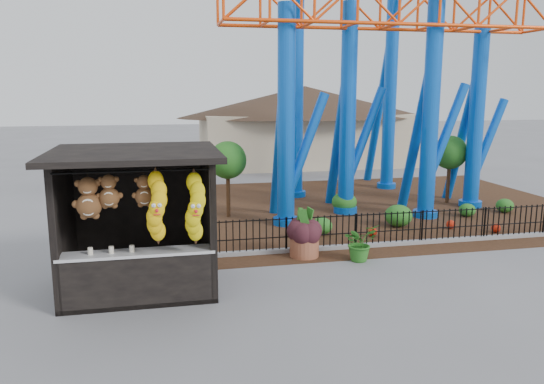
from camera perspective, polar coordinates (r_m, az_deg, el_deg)
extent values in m
plane|color=slate|center=(11.62, 1.19, -11.14)|extent=(120.00, 120.00, 0.00)
cube|color=#331E11|center=(20.06, 7.11, -1.72)|extent=(18.00, 12.00, 0.02)
cube|color=gray|center=(15.56, 13.15, -5.44)|extent=(18.00, 0.18, 0.12)
cube|color=black|center=(12.46, -13.89, -9.66)|extent=(3.20, 2.60, 0.10)
cube|color=black|center=(13.24, -14.02, -1.90)|extent=(3.20, 0.12, 3.00)
cube|color=black|center=(12.20, -21.46, -3.42)|extent=(0.12, 2.60, 3.00)
cube|color=black|center=(12.07, -6.87, -2.88)|extent=(0.12, 2.60, 3.00)
cube|color=black|center=(11.51, -14.61, 4.08)|extent=(3.50, 3.40, 0.12)
cube|color=black|center=(11.03, -22.41, -4.97)|extent=(0.14, 0.14, 3.00)
cube|color=black|center=(10.88, -6.33, -4.40)|extent=(0.14, 0.14, 3.00)
cube|color=black|center=(11.30, -14.16, -9.13)|extent=(3.00, 0.50, 1.10)
cube|color=silver|center=(11.12, -14.30, -6.37)|extent=(3.10, 0.55, 0.06)
cylinder|color=black|center=(10.35, -14.82, 2.16)|extent=(2.90, 0.04, 0.04)
cylinder|color=blue|center=(16.97, 1.54, 7.99)|extent=(0.56, 0.56, 7.00)
cylinder|color=blue|center=(17.47, 1.49, -3.15)|extent=(0.84, 0.84, 0.24)
cylinder|color=blue|center=(18.84, 8.17, 8.63)|extent=(0.56, 0.56, 7.30)
cylinder|color=blue|center=(19.30, 7.89, -1.90)|extent=(0.84, 0.84, 0.24)
cylinder|color=blue|center=(18.77, 16.72, 8.58)|extent=(0.56, 0.56, 7.50)
cylinder|color=blue|center=(19.24, 16.14, -2.27)|extent=(0.84, 0.84, 0.24)
cylinder|color=blue|center=(21.10, 21.11, 7.30)|extent=(0.56, 0.56, 6.60)
cylinder|color=blue|center=(21.50, 20.53, -1.18)|extent=(0.84, 0.84, 0.24)
cylinder|color=blue|center=(21.69, 2.65, 11.91)|extent=(0.56, 0.56, 9.50)
cylinder|color=blue|center=(22.09, 2.55, -0.18)|extent=(0.84, 0.84, 0.24)
cylinder|color=blue|center=(24.15, 12.69, 12.75)|extent=(0.56, 0.56, 10.50)
cylinder|color=blue|center=(24.51, 12.19, 0.68)|extent=(0.84, 0.84, 0.24)
cylinder|color=blue|center=(17.91, 0.85, 5.34)|extent=(0.36, 2.21, 5.85)
cylinder|color=blue|center=(17.52, 3.53, 4.62)|extent=(1.62, 0.32, 3.73)
cylinder|color=blue|center=(19.74, 7.20, 6.10)|extent=(0.36, 2.29, 6.10)
cylinder|color=blue|center=(19.44, 9.72, 5.41)|extent=(1.67, 0.32, 3.88)
cylinder|color=blue|center=(19.62, 15.32, 5.99)|extent=(0.36, 2.34, 6.26)
cylinder|color=blue|center=(19.45, 17.94, 5.25)|extent=(1.71, 0.32, 3.99)
cylinder|color=blue|center=(21.92, 19.68, 5.33)|extent=(0.36, 2.10, 5.53)
cylinder|color=blue|center=(21.81, 22.05, 4.71)|extent=(1.54, 0.32, 3.52)
cylinder|color=#955036|center=(14.15, 3.50, -5.81)|extent=(0.82, 0.82, 0.59)
ellipsoid|color=#32141A|center=(13.99, 3.53, -3.39)|extent=(0.70, 0.70, 0.64)
imported|color=#215519|center=(13.95, 9.43, -5.37)|extent=(1.09, 1.03, 0.97)
ellipsoid|color=#235E1B|center=(16.29, 5.36, -3.66)|extent=(0.66, 0.66, 0.53)
ellipsoid|color=#235E1B|center=(17.62, 13.44, -2.49)|extent=(0.89, 0.89, 0.71)
ellipsoid|color=#235E1B|center=(19.73, 20.26, -1.83)|extent=(0.57, 0.57, 0.46)
ellipsoid|color=#235E1B|center=(19.36, 7.77, -1.08)|extent=(0.90, 0.90, 0.72)
ellipsoid|color=#235E1B|center=(20.89, 23.76, -1.35)|extent=(0.62, 0.62, 0.49)
sphere|color=#B51F0C|center=(15.93, 2.34, -4.41)|extent=(0.28, 0.28, 0.28)
sphere|color=#B51F0C|center=(16.31, 10.75, -4.23)|extent=(0.28, 0.28, 0.28)
sphere|color=#B51F0C|center=(17.83, 18.66, -3.33)|extent=(0.28, 0.28, 0.28)
sphere|color=#B51F0C|center=(17.85, 22.95, -3.60)|extent=(0.28, 0.28, 0.28)
cube|color=#BFAD8C|center=(31.76, 3.51, 5.70)|extent=(12.00, 6.00, 3.00)
cone|color=#332319|center=(31.64, 3.56, 10.04)|extent=(15.00, 15.00, 1.80)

